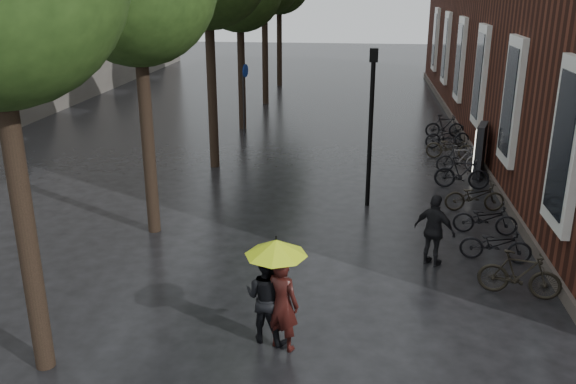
# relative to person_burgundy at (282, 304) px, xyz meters

# --- Properties ---
(person_burgundy) EXTENTS (0.76, 0.65, 1.76)m
(person_burgundy) POSITION_rel_person_burgundy_xyz_m (0.00, 0.00, 0.00)
(person_burgundy) COLOR black
(person_burgundy) RESTS_ON ground
(person_black) EXTENTS (1.01, 0.89, 1.75)m
(person_black) POSITION_rel_person_burgundy_xyz_m (-0.30, 0.22, -0.01)
(person_black) COLOR black
(person_black) RESTS_ON ground
(lime_umbrella) EXTENTS (1.09, 1.09, 1.61)m
(lime_umbrella) POSITION_rel_person_burgundy_xyz_m (-0.10, 0.02, 1.06)
(lime_umbrella) COLOR black
(lime_umbrella) RESTS_ON ground
(pedestrian_walking) EXTENTS (1.06, 0.89, 1.70)m
(pedestrian_walking) POSITION_rel_person_burgundy_xyz_m (3.00, 3.77, -0.03)
(pedestrian_walking) COLOR black
(pedestrian_walking) RESTS_ON ground
(parked_bicycles) EXTENTS (1.99, 14.55, 1.02)m
(parked_bicycles) POSITION_rel_person_burgundy_xyz_m (4.59, 9.59, -0.41)
(parked_bicycles) COLOR black
(parked_bicycles) RESTS_ON ground
(ad_lightbox) EXTENTS (0.27, 1.17, 1.77)m
(ad_lightbox) POSITION_rel_person_burgundy_xyz_m (5.24, 10.98, 0.01)
(ad_lightbox) COLOR black
(ad_lightbox) RESTS_ON ground
(lamp_post) EXTENTS (0.23, 0.23, 4.51)m
(lamp_post) POSITION_rel_person_burgundy_xyz_m (1.53, 7.60, 1.86)
(lamp_post) COLOR black
(lamp_post) RESTS_ON ground
(cycle_sign) EXTENTS (0.16, 0.54, 2.99)m
(cycle_sign) POSITION_rel_person_burgundy_xyz_m (-3.65, 15.82, 1.10)
(cycle_sign) COLOR #262628
(cycle_sign) RESTS_ON ground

